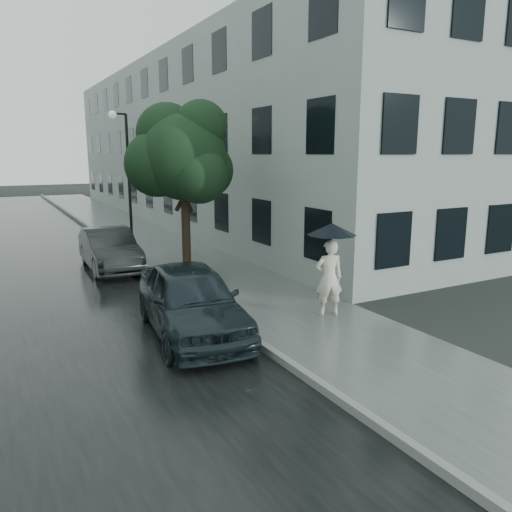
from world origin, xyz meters
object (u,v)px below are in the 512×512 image
car_near (191,300)px  car_far (110,249)px  lamp_post (125,170)px  street_tree (183,156)px  pedestrian (329,278)px

car_near → car_far: size_ratio=1.07×
lamp_post → car_far: lamp_post is taller
street_tree → pedestrian: bearing=-73.1°
pedestrian → street_tree: size_ratio=0.34×
lamp_post → car_near: size_ratio=1.24×
street_tree → car_far: street_tree is taller
car_near → pedestrian: bearing=0.9°
lamp_post → pedestrian: bearing=-85.9°
car_near → car_far: bearing=98.0°
street_tree → lamp_post: lamp_post is taller
pedestrian → lamp_post: lamp_post is taller
car_near → car_far: car_near is taller
pedestrian → street_tree: bearing=-55.3°
lamp_post → car_far: (-1.79, -4.53, -2.48)m
car_far → car_near: bearing=-87.3°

